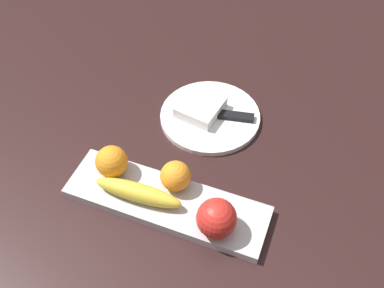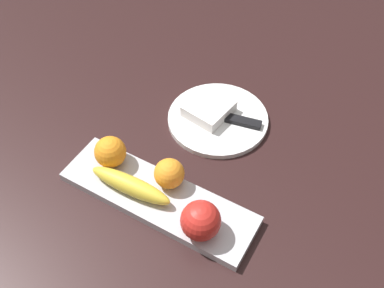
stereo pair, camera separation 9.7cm
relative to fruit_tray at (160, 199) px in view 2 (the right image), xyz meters
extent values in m
plane|color=black|center=(0.00, -0.01, -0.01)|extent=(2.40, 2.40, 0.00)
cube|color=#B8B8BF|center=(0.00, 0.00, 0.00)|extent=(0.43, 0.13, 0.02)
sphere|color=red|center=(-0.11, 0.03, 0.05)|extent=(0.08, 0.08, 0.08)
ellipsoid|color=gold|center=(0.06, 0.02, 0.03)|extent=(0.19, 0.05, 0.04)
sphere|color=orange|center=(0.00, -0.04, 0.04)|extent=(0.06, 0.06, 0.06)
sphere|color=orange|center=(0.14, -0.02, 0.05)|extent=(0.07, 0.07, 0.07)
cylinder|color=white|center=(0.00, -0.27, 0.00)|extent=(0.25, 0.25, 0.01)
cube|color=white|center=(0.03, -0.27, 0.02)|extent=(0.11, 0.12, 0.03)
cube|color=silver|center=(0.00, -0.27, 0.00)|extent=(0.15, 0.05, 0.00)
cube|color=black|center=(-0.06, -0.28, 0.01)|extent=(0.09, 0.04, 0.01)
camera|label=1|loc=(-0.23, 0.46, 0.78)|focal=41.09mm
camera|label=2|loc=(-0.32, 0.41, 0.78)|focal=41.09mm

